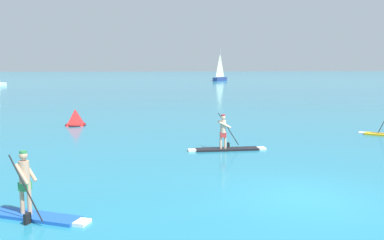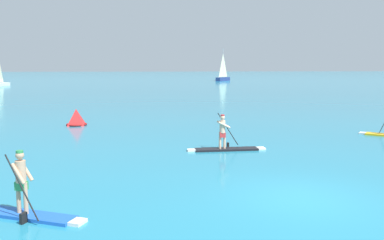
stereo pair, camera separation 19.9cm
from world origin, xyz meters
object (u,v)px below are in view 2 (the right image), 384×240
Objects in this scene: race_marker_buoy at (76,118)px; sailboat_right_horizon at (223,77)px; paddleboarder_mid_center at (225,143)px; paddleboarder_near_left at (27,201)px.

race_marker_buoy is 73.85m from sailboat_right_horizon.
paddleboarder_mid_center is 2.38× the size of race_marker_buoy.
paddleboarder_near_left is 1.99× the size of race_marker_buoy.
paddleboarder_near_left is 10.09m from paddleboarder_mid_center.
paddleboarder_mid_center is at bearing -46.47° from race_marker_buoy.
paddleboarder_near_left is at bearing -84.08° from race_marker_buoy.
paddleboarder_mid_center is (6.44, 7.76, -0.07)m from paddleboarder_near_left.
paddleboarder_mid_center is 11.80m from race_marker_buoy.
paddleboarder_near_left is 0.83× the size of paddleboarder_mid_center.
race_marker_buoy is 0.20× the size of sailboat_right_horizon.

